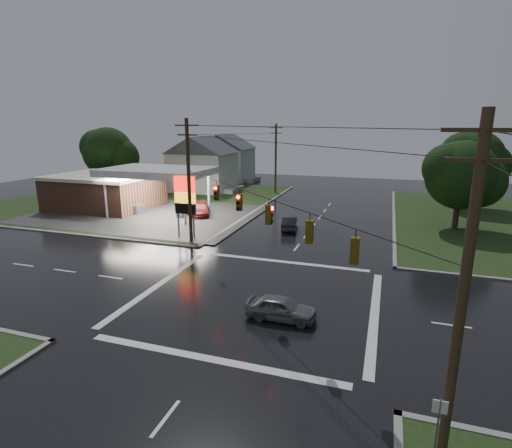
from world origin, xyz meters
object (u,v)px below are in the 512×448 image
(house_near, at_px, (203,163))
(tree_ne_near, at_px, (463,175))
(utility_pole_n, at_px, (276,157))
(car_north, at_px, (290,223))
(gas_station, at_px, (113,189))
(tree_nw_behind, at_px, (109,153))
(car_crossing, at_px, (281,308))
(house_far, at_px, (226,157))
(utility_pole_se, at_px, (463,292))
(pylon_sign, at_px, (185,197))
(car_pump, at_px, (201,210))
(tree_ne_far, at_px, (474,160))
(utility_pole_nw, at_px, (189,180))

(house_near, height_order, tree_ne_near, tree_ne_near)
(utility_pole_n, distance_m, tree_ne_near, 28.55)
(house_near, distance_m, car_north, 27.23)
(gas_station, bearing_deg, house_near, 73.83)
(tree_nw_behind, relative_size, car_crossing, 2.55)
(car_crossing, bearing_deg, house_near, 30.67)
(utility_pole_n, relative_size, house_far, 0.95)
(utility_pole_se, distance_m, tree_nw_behind, 58.64)
(pylon_sign, xyz_separation_m, tree_ne_near, (24.64, 11.49, 1.55))
(tree_nw_behind, relative_size, car_north, 2.39)
(utility_pole_n, height_order, car_crossing, utility_pole_n)
(gas_station, bearing_deg, tree_nw_behind, 128.42)
(gas_station, distance_m, car_pump, 12.36)
(pylon_sign, relative_size, car_crossing, 1.53)
(tree_ne_far, height_order, car_north, tree_ne_far)
(car_north, bearing_deg, house_near, -55.73)
(pylon_sign, distance_m, car_north, 11.03)
(utility_pole_nw, height_order, car_crossing, utility_pole_nw)
(car_crossing, bearing_deg, tree_ne_far, -23.01)
(utility_pole_n, height_order, tree_ne_far, utility_pole_n)
(pylon_sign, xyz_separation_m, utility_pole_n, (1.00, 27.50, 1.46))
(pylon_sign, distance_m, house_near, 27.56)
(gas_station, bearing_deg, utility_pole_nw, -32.23)
(gas_station, distance_m, tree_ne_far, 45.29)
(gas_station, bearing_deg, utility_pole_se, -39.70)
(gas_station, relative_size, house_far, 2.37)
(house_far, xyz_separation_m, car_north, (19.91, -31.24, -3.72))
(house_far, height_order, car_north, house_far)
(gas_station, xyz_separation_m, house_far, (3.73, 28.30, 1.86))
(utility_pole_nw, height_order, house_near, utility_pole_nw)
(utility_pole_n, xyz_separation_m, tree_ne_far, (26.65, -4.01, 0.71))
(pylon_sign, relative_size, utility_pole_se, 0.55)
(tree_nw_behind, xyz_separation_m, car_north, (31.80, -13.23, -5.49))
(house_near, bearing_deg, house_far, 94.76)
(pylon_sign, height_order, tree_ne_near, tree_ne_near)
(pylon_sign, xyz_separation_m, car_crossing, (12.57, -12.71, -3.34))
(car_crossing, bearing_deg, utility_pole_se, -134.86)
(car_crossing, bearing_deg, utility_pole_n, 15.65)
(utility_pole_nw, height_order, tree_nw_behind, utility_pole_nw)
(house_near, distance_m, tree_ne_far, 38.19)
(utility_pole_n, distance_m, tree_ne_far, 26.96)
(gas_station, distance_m, tree_ne_near, 40.00)
(gas_station, height_order, house_far, house_far)
(tree_nw_behind, bearing_deg, tree_ne_far, 4.49)
(tree_nw_behind, relative_size, tree_ne_near, 1.11)
(car_north, relative_size, car_crossing, 1.07)
(utility_pole_nw, distance_m, tree_ne_far, 36.20)
(tree_ne_far, xyz_separation_m, car_north, (-19.19, -17.23, -5.49))
(utility_pole_nw, bearing_deg, utility_pole_n, 90.00)
(pylon_sign, height_order, utility_pole_nw, utility_pole_nw)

